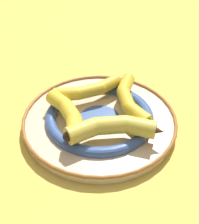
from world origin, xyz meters
TOP-DOWN VIEW (x-y plane):
  - ground_plane at (0.00, 0.00)m, footprint 2.80×2.80m
  - decorative_bowl at (0.04, -0.03)m, footprint 0.37×0.37m
  - banana_a at (0.11, -0.00)m, footprint 0.07×0.22m
  - banana_b at (0.06, -0.10)m, footprint 0.17×0.09m
  - banana_c at (-0.03, -0.05)m, footprint 0.09×0.19m
  - banana_d at (0.00, 0.04)m, footprint 0.20×0.07m

SIDE VIEW (x-z plane):
  - ground_plane at x=0.00m, z-range 0.00..0.00m
  - decorative_bowl at x=0.04m, z-range 0.00..0.04m
  - banana_c at x=-0.03m, z-range 0.04..0.07m
  - banana_d at x=0.00m, z-range 0.04..0.07m
  - banana_b at x=0.06m, z-range 0.04..0.07m
  - banana_a at x=0.11m, z-range 0.04..0.08m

